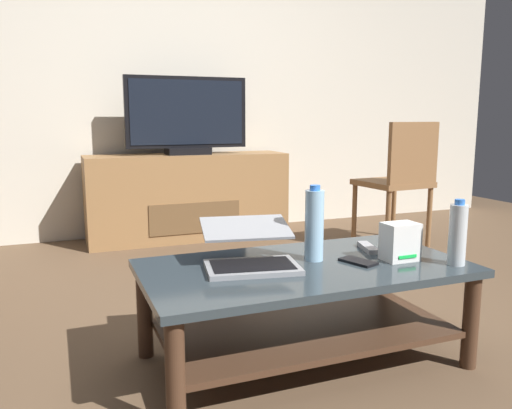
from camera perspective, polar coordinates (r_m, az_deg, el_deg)
ground_plane at (r=2.29m, az=2.44°, el=-14.41°), size 7.68×7.68×0.00m
back_wall at (r=4.29m, az=-10.28°, el=15.72°), size 6.40×0.12×2.80m
coffee_table at (r=1.99m, az=5.37°, el=-9.91°), size 1.21×0.64×0.39m
media_cabinet at (r=4.02m, az=-7.53°, el=0.87°), size 1.53×0.41×0.66m
television at (r=3.95m, az=-7.64°, el=9.55°), size 0.92×0.20×0.58m
dining_chair at (r=3.83m, az=15.70°, el=2.99°), size 0.47×0.47×0.90m
laptop at (r=1.91m, az=-0.73°, el=-5.14°), size 0.39×0.41×0.15m
router_box at (r=2.06m, az=15.68°, el=-3.98°), size 0.13×0.10×0.15m
water_bottle_near at (r=1.98m, az=6.48°, el=-2.24°), size 0.07×0.07×0.29m
water_bottle_far at (r=2.05m, az=21.45°, el=-3.07°), size 0.07×0.07×0.25m
cell_phone at (r=2.00m, az=11.24°, el=-6.22°), size 0.11×0.16×0.01m
tv_remote at (r=2.20m, az=12.30°, el=-4.69°), size 0.08×0.17×0.02m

